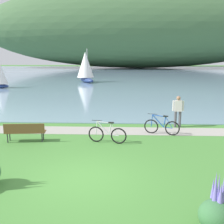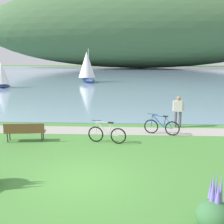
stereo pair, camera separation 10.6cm
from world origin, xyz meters
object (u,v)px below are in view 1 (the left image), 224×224
(person_at_shoreline, at_px, (178,110))
(bicycle_leaning_near_bench, at_px, (162,127))
(park_bench_near_camera, at_px, (25,131))
(sailboat_nearest_to_shore, at_px, (86,67))
(sailboat_toward_hillside, at_px, (0,75))
(bicycle_beside_path, at_px, (107,134))

(person_at_shoreline, bearing_deg, bicycle_leaning_near_bench, -125.45)
(park_bench_near_camera, xyz_separation_m, sailboat_nearest_to_shore, (-1.02, 27.75, 1.72))
(bicycle_leaning_near_bench, bearing_deg, park_bench_near_camera, -166.74)
(person_at_shoreline, height_order, sailboat_nearest_to_shore, sailboat_nearest_to_shore)
(sailboat_toward_hillside, bearing_deg, person_at_shoreline, -44.74)
(sailboat_nearest_to_shore, distance_m, sailboat_toward_hillside, 11.77)
(park_bench_near_camera, xyz_separation_m, sailboat_toward_hillside, (-10.10, 20.29, 1.08))
(person_at_shoreline, bearing_deg, sailboat_toward_hillside, 135.26)
(park_bench_near_camera, distance_m, bicycle_leaning_near_bench, 6.50)
(park_bench_near_camera, xyz_separation_m, person_at_shoreline, (7.38, 2.97, 0.46))
(bicycle_leaning_near_bench, relative_size, bicycle_beside_path, 0.98)
(bicycle_leaning_near_bench, distance_m, person_at_shoreline, 1.91)
(bicycle_beside_path, bearing_deg, bicycle_leaning_near_bench, 29.27)
(bicycle_leaning_near_bench, xyz_separation_m, bicycle_beside_path, (-2.61, -1.46, 0.00))
(bicycle_leaning_near_bench, height_order, bicycle_beside_path, same)
(park_bench_near_camera, distance_m, sailboat_nearest_to_shore, 27.82)
(bicycle_leaning_near_bench, height_order, person_at_shoreline, person_at_shoreline)
(park_bench_near_camera, height_order, person_at_shoreline, person_at_shoreline)
(bicycle_beside_path, xyz_separation_m, sailboat_nearest_to_shore, (-4.74, 27.73, 1.84))
(sailboat_toward_hillside, bearing_deg, sailboat_nearest_to_shore, 39.41)
(bicycle_leaning_near_bench, height_order, sailboat_toward_hillside, sailboat_toward_hillside)
(bicycle_beside_path, relative_size, person_at_shoreline, 1.02)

